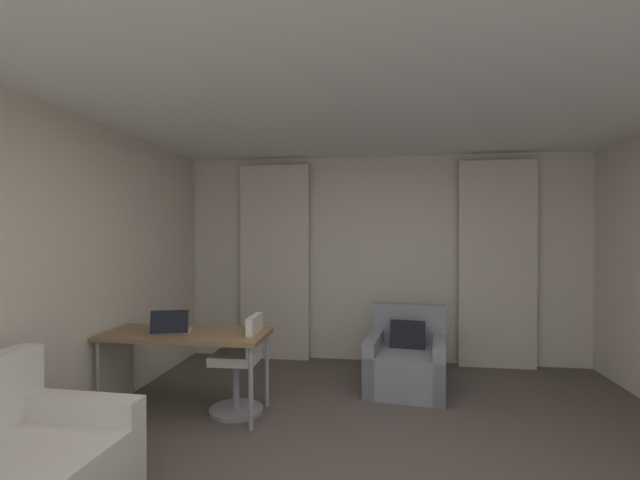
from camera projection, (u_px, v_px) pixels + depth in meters
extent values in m
cube|color=beige|center=(382.00, 259.00, 5.56)|extent=(5.12, 0.06, 2.60)
cube|color=beige|center=(1.00, 280.00, 2.91)|extent=(0.06, 6.12, 2.60)
cube|color=white|center=(384.00, 59.00, 2.54)|extent=(5.12, 6.12, 0.06)
cube|color=beige|center=(275.00, 262.00, 5.62)|extent=(0.90, 0.06, 2.50)
cube|color=beige|center=(497.00, 264.00, 5.24)|extent=(0.90, 0.06, 2.50)
cube|color=silver|center=(75.00, 441.00, 2.77)|extent=(0.90, 0.19, 0.58)
cube|color=gray|center=(406.00, 370.00, 4.50)|extent=(0.89, 0.95, 0.41)
cube|color=gray|center=(409.00, 323.00, 4.84)|extent=(0.79, 0.25, 0.42)
cube|color=gray|center=(440.00, 366.00, 4.41)|extent=(0.24, 0.86, 0.55)
cube|color=gray|center=(374.00, 361.00, 4.59)|extent=(0.24, 0.86, 0.55)
cube|color=black|center=(407.00, 338.00, 4.62)|extent=(0.38, 0.25, 0.37)
cube|color=olive|center=(186.00, 335.00, 3.91)|extent=(1.46, 0.61, 0.04)
cylinder|color=#99999E|center=(132.00, 363.00, 4.26)|extent=(0.04, 0.04, 0.69)
cylinder|color=#99999E|center=(267.00, 369.00, 4.07)|extent=(0.04, 0.04, 0.69)
cylinder|color=#99999E|center=(98.00, 381.00, 3.76)|extent=(0.04, 0.04, 0.69)
cylinder|color=#99999E|center=(251.00, 388.00, 3.57)|extent=(0.04, 0.04, 0.69)
cylinder|color=gray|center=(236.00, 387.00, 3.92)|extent=(0.06, 0.06, 0.46)
cylinder|color=gray|center=(236.00, 410.00, 3.93)|extent=(0.48, 0.48, 0.04)
cube|color=silver|center=(236.00, 357.00, 3.92)|extent=(0.41, 0.41, 0.08)
cube|color=silver|center=(254.00, 334.00, 3.90)|extent=(0.07, 0.36, 0.34)
cube|color=#ADADB2|center=(172.00, 331.00, 3.90)|extent=(0.37, 0.30, 0.02)
cube|color=black|center=(169.00, 322.00, 3.79)|extent=(0.32, 0.14, 0.20)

